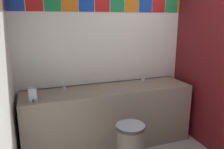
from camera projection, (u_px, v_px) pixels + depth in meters
The scene contains 6 objects.
wall_back at pixel (162, 45), 3.67m from camera, with size 4.51×0.09×2.77m.
vanity_counter at pixel (109, 116), 3.26m from camera, with size 2.36×0.59×0.86m.
faucet_left at pixel (65, 87), 3.04m from camera, with size 0.04×0.10×0.14m.
faucet_right at pixel (144, 79), 3.42m from camera, with size 0.04×0.10×0.14m.
soap_dispenser at pixel (33, 95), 2.65m from camera, with size 0.09×0.09×0.16m.
toilet at pixel (220, 110), 3.81m from camera, with size 0.39×0.49×0.74m.
Camera 1 is at (-2.00, -1.55, 1.81)m, focal length 36.40 mm.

